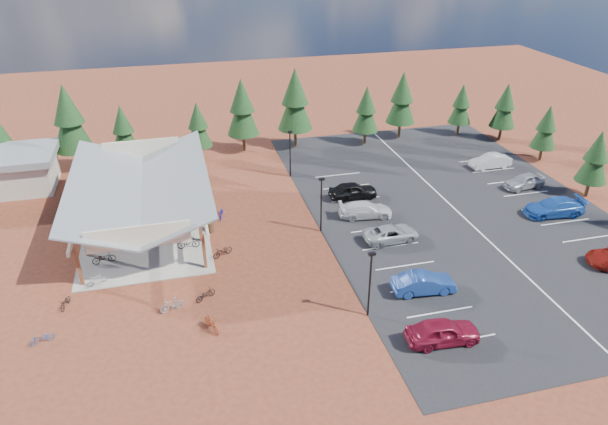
# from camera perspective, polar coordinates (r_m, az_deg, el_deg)

# --- Properties ---
(ground) EXTENTS (140.00, 140.00, 0.00)m
(ground) POSITION_cam_1_polar(r_m,az_deg,el_deg) (45.35, -3.64, -3.96)
(ground) COLOR #592517
(ground) RESTS_ON ground
(asphalt_lot) EXTENTS (27.00, 44.00, 0.04)m
(asphalt_lot) POSITION_cam_1_polar(r_m,az_deg,el_deg) (53.65, 15.49, 0.45)
(asphalt_lot) COLOR black
(asphalt_lot) RESTS_ON ground
(concrete_pad) EXTENTS (10.60, 18.60, 0.10)m
(concrete_pad) POSITION_cam_1_polar(r_m,az_deg,el_deg) (50.99, -16.27, -1.16)
(concrete_pad) COLOR gray
(concrete_pad) RESTS_ON ground
(bike_pavilion) EXTENTS (11.65, 19.40, 4.97)m
(bike_pavilion) POSITION_cam_1_polar(r_m,az_deg,el_deg) (49.32, -16.86, 2.66)
(bike_pavilion) COLOR brown
(bike_pavilion) RESTS_ON concrete_pad
(outbuilding) EXTENTS (11.00, 7.00, 3.90)m
(outbuilding) POSITION_cam_1_polar(r_m,az_deg,el_deg) (62.49, -29.34, 3.79)
(outbuilding) COLOR #ADA593
(outbuilding) RESTS_ON ground
(lamp_post_0) EXTENTS (0.50, 0.25, 5.14)m
(lamp_post_0) POSITION_cam_1_polar(r_m,az_deg,el_deg) (36.84, 6.96, -7.06)
(lamp_post_0) COLOR black
(lamp_post_0) RESTS_ON ground
(lamp_post_1) EXTENTS (0.50, 0.25, 5.14)m
(lamp_post_1) POSITION_cam_1_polar(r_m,az_deg,el_deg) (46.56, 1.83, 1.22)
(lamp_post_1) COLOR black
(lamp_post_1) RESTS_ON ground
(lamp_post_2) EXTENTS (0.50, 0.25, 5.14)m
(lamp_post_2) POSITION_cam_1_polar(r_m,az_deg,el_deg) (57.16, -1.48, 6.54)
(lamp_post_2) COLOR black
(lamp_post_2) RESTS_ON ground
(trash_bin_0) EXTENTS (0.60, 0.60, 0.90)m
(trash_bin_0) POSITION_cam_1_polar(r_m,az_deg,el_deg) (49.10, -10.86, -1.13)
(trash_bin_0) COLOR #462D19
(trash_bin_0) RESTS_ON ground
(trash_bin_1) EXTENTS (0.60, 0.60, 0.90)m
(trash_bin_1) POSITION_cam_1_polar(r_m,az_deg,el_deg) (48.32, -9.80, -1.54)
(trash_bin_1) COLOR #462D19
(trash_bin_1) RESTS_ON ground
(pine_1) EXTENTS (4.07, 4.07, 9.49)m
(pine_1) POSITION_cam_1_polar(r_m,az_deg,el_deg) (63.19, -23.53, 9.07)
(pine_1) COLOR #382314
(pine_1) RESTS_ON ground
(pine_2) EXTENTS (2.96, 2.96, 6.89)m
(pine_2) POSITION_cam_1_polar(r_m,az_deg,el_deg) (62.85, -18.51, 8.32)
(pine_2) COLOR #382314
(pine_2) RESTS_ON ground
(pine_3) EXTENTS (2.90, 2.90, 6.75)m
(pine_3) POSITION_cam_1_polar(r_m,az_deg,el_deg) (62.39, -11.10, 9.04)
(pine_3) COLOR #382314
(pine_3) RESTS_ON ground
(pine_4) EXTENTS (3.72, 3.72, 8.68)m
(pine_4) POSITION_cam_1_polar(r_m,az_deg,el_deg) (63.78, -6.54, 10.93)
(pine_4) COLOR #382314
(pine_4) RESTS_ON ground
(pine_5) EXTENTS (4.10, 4.10, 9.56)m
(pine_5) POSITION_cam_1_polar(r_m,az_deg,el_deg) (64.42, -0.96, 11.78)
(pine_5) COLOR #382314
(pine_5) RESTS_ON ground
(pine_6) EXTENTS (3.10, 3.10, 7.23)m
(pine_6) POSITION_cam_1_polar(r_m,az_deg,el_deg) (66.15, 6.56, 10.75)
(pine_6) COLOR #382314
(pine_6) RESTS_ON ground
(pine_7) EXTENTS (3.58, 3.58, 8.34)m
(pine_7) POSITION_cam_1_polar(r_m,az_deg,el_deg) (68.81, 10.27, 11.78)
(pine_7) COLOR #382314
(pine_7) RESTS_ON ground
(pine_8) EXTENTS (2.82, 2.82, 6.58)m
(pine_8) POSITION_cam_1_polar(r_m,az_deg,el_deg) (71.85, 16.23, 10.91)
(pine_8) COLOR #382314
(pine_8) RESTS_ON ground
(pine_11) EXTENTS (2.95, 2.95, 6.87)m
(pine_11) POSITION_cam_1_polar(r_m,az_deg,el_deg) (59.41, 28.38, 5.17)
(pine_11) COLOR #382314
(pine_11) RESTS_ON ground
(pine_12) EXTENTS (2.78, 2.78, 6.48)m
(pine_12) POSITION_cam_1_polar(r_m,az_deg,el_deg) (66.75, 24.15, 8.20)
(pine_12) COLOR #382314
(pine_12) RESTS_ON ground
(pine_13) EXTENTS (3.08, 3.08, 7.19)m
(pine_13) POSITION_cam_1_polar(r_m,az_deg,el_deg) (71.46, 20.40, 10.49)
(pine_13) COLOR #382314
(pine_13) RESTS_ON ground
(bike_0) EXTENTS (1.87, 0.87, 0.94)m
(bike_0) POSITION_cam_1_polar(r_m,az_deg,el_deg) (46.06, -20.34, -4.50)
(bike_0) COLOR black
(bike_0) RESTS_ON concrete_pad
(bike_1) EXTENTS (1.67, 0.91, 0.97)m
(bike_1) POSITION_cam_1_polar(r_m,az_deg,el_deg) (49.97, -18.42, -1.44)
(bike_1) COLOR #9FA2A8
(bike_1) RESTS_ON concrete_pad
(bike_2) EXTENTS (1.88, 0.85, 0.95)m
(bike_2) POSITION_cam_1_polar(r_m,az_deg,el_deg) (51.92, -19.65, -0.51)
(bike_2) COLOR navy
(bike_2) RESTS_ON concrete_pad
(bike_3) EXTENTS (1.85, 0.79, 1.08)m
(bike_3) POSITION_cam_1_polar(r_m,az_deg,el_deg) (56.80, -18.27, 2.33)
(bike_3) COLOR maroon
(bike_3) RESTS_ON concrete_pad
(bike_4) EXTENTS (1.83, 0.68, 0.95)m
(bike_4) POSITION_cam_1_polar(r_m,az_deg,el_deg) (46.13, -12.08, -3.15)
(bike_4) COLOR black
(bike_4) RESTS_ON concrete_pad
(bike_5) EXTENTS (1.53, 0.78, 0.89)m
(bike_5) POSITION_cam_1_polar(r_m,az_deg,el_deg) (47.80, -15.18, -2.41)
(bike_5) COLOR gray
(bike_5) RESTS_ON concrete_pad
(bike_6) EXTENTS (1.92, 1.00, 0.96)m
(bike_6) POSITION_cam_1_polar(r_m,az_deg,el_deg) (51.46, -12.69, 0.28)
(bike_6) COLOR #131E96
(bike_6) RESTS_ON concrete_pad
(bike_7) EXTENTS (1.87, 0.55, 1.12)m
(bike_7) POSITION_cam_1_polar(r_m,az_deg,el_deg) (55.51, -14.90, 2.25)
(bike_7) COLOR maroon
(bike_7) RESTS_ON concrete_pad
(bike_8) EXTENTS (0.92, 1.61, 0.80)m
(bike_8) POSITION_cam_1_polar(r_m,az_deg,el_deg) (42.35, -23.82, -8.64)
(bike_8) COLOR black
(bike_8) RESTS_ON ground
(bike_9) EXTENTS (1.70, 1.10, 1.00)m
(bike_9) POSITION_cam_1_polar(r_m,az_deg,el_deg) (43.61, -21.06, -6.74)
(bike_9) COLOR gray
(bike_9) RESTS_ON ground
(bike_10) EXTENTS (1.67, 1.05, 0.83)m
(bike_10) POSITION_cam_1_polar(r_m,az_deg,el_deg) (39.74, -25.89, -11.81)
(bike_10) COLOR navy
(bike_10) RESTS_ON ground
(bike_11) EXTENTS (1.22, 1.91, 1.12)m
(bike_11) POSITION_cam_1_polar(r_m,az_deg,el_deg) (37.30, -9.74, -11.46)
(bike_11) COLOR maroon
(bike_11) RESTS_ON ground
(bike_12) EXTENTS (1.72, 1.38, 0.87)m
(bike_12) POSITION_cam_1_polar(r_m,az_deg,el_deg) (40.15, -10.34, -8.46)
(bike_12) COLOR black
(bike_12) RESTS_ON ground
(bike_13) EXTENTS (1.78, 0.99, 1.03)m
(bike_13) POSITION_cam_1_polar(r_m,az_deg,el_deg) (39.53, -13.75, -9.41)
(bike_13) COLOR gray
(bike_13) RESTS_ON ground
(bike_14) EXTENTS (1.02, 1.97, 0.98)m
(bike_14) POSITION_cam_1_polar(r_m,az_deg,el_deg) (50.43, -8.72, -0.05)
(bike_14) COLOR navy
(bike_14) RESTS_ON ground
(bike_15) EXTENTS (1.56, 1.42, 0.99)m
(bike_15) POSITION_cam_1_polar(r_m,az_deg,el_deg) (51.51, -10.72, 0.42)
(bike_15) COLOR maroon
(bike_15) RESTS_ON ground
(bike_16) EXTENTS (1.90, 1.43, 0.96)m
(bike_16) POSITION_cam_1_polar(r_m,az_deg,el_deg) (44.70, -8.56, -4.05)
(bike_16) COLOR black
(bike_16) RESTS_ON ground
(car_0) EXTENTS (4.95, 2.25, 1.65)m
(car_0) POSITION_cam_1_polar(r_m,az_deg,el_deg) (36.83, 14.39, -12.04)
(car_0) COLOR maroon
(car_0) RESTS_ON asphalt_lot
(car_1) EXTENTS (4.80, 2.03, 1.54)m
(car_1) POSITION_cam_1_polar(r_m,az_deg,el_deg) (40.93, 12.49, -7.27)
(car_1) COLOR navy
(car_1) RESTS_ON asphalt_lot
(car_2) EXTENTS (4.89, 2.44, 1.33)m
(car_2) POSITION_cam_1_polar(r_m,az_deg,el_deg) (46.76, 9.16, -2.20)
(car_2) COLOR #919598
(car_2) RESTS_ON asphalt_lot
(car_3) EXTENTS (5.16, 2.69, 1.43)m
(car_3) POSITION_cam_1_polar(r_m,az_deg,el_deg) (50.17, 6.49, 0.30)
(car_3) COLOR silver
(car_3) RESTS_ON asphalt_lot
(car_4) EXTENTS (4.75, 1.95, 1.61)m
(car_4) POSITION_cam_1_polar(r_m,az_deg,el_deg) (53.47, 5.18, 2.33)
(car_4) COLOR black
(car_4) RESTS_ON asphalt_lot
(car_7) EXTENTS (5.74, 2.74, 1.62)m
(car_7) POSITION_cam_1_polar(r_m,az_deg,el_deg) (55.20, 24.85, 0.51)
(car_7) COLOR #1B4A9E
(car_7) RESTS_ON asphalt_lot
(car_8) EXTENTS (4.61, 2.41, 1.50)m
(car_8) POSITION_cam_1_polar(r_m,az_deg,el_deg) (59.79, 22.19, 3.10)
(car_8) COLOR gray
(car_8) RESTS_ON asphalt_lot
(car_9) EXTENTS (4.62, 1.75, 1.51)m
(car_9) POSITION_cam_1_polar(r_m,az_deg,el_deg) (63.53, 19.02, 5.13)
(car_9) COLOR #BCBCBC
(car_9) RESTS_ON asphalt_lot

